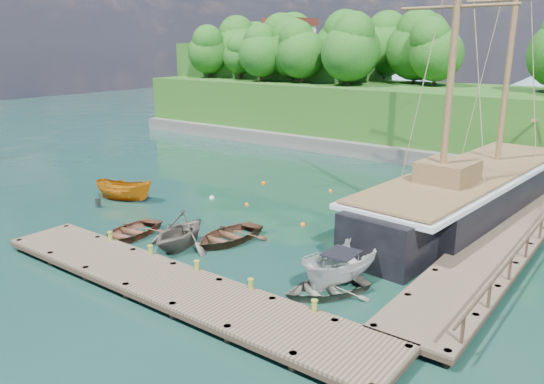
{
  "coord_description": "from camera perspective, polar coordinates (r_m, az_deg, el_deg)",
  "views": [
    {
      "loc": [
        17.28,
        -19.98,
        10.07
      ],
      "look_at": [
        0.09,
        2.83,
        2.0
      ],
      "focal_mm": 35.0,
      "sensor_mm": 36.0,
      "label": 1
    }
  ],
  "objects": [
    {
      "name": "rowboat_3",
      "position": [
        22.54,
        5.79,
        -10.85
      ],
      "size": [
        4.25,
        4.65,
        0.79
      ],
      "primitive_type": "imported",
      "rotation": [
        0.0,
        0.0,
        -0.53
      ],
      "color": "#686257",
      "rests_on": "ground"
    },
    {
      "name": "cabin_boat_white",
      "position": [
        23.5,
        7.37,
        -9.74
      ],
      "size": [
        2.38,
        4.83,
        1.79
      ],
      "primitive_type": "imported",
      "rotation": [
        0.0,
        0.0,
        -0.14
      ],
      "color": "silver",
      "rests_on": "ground"
    },
    {
      "name": "mooring_buoy_5",
      "position": [
        37.39,
        6.32,
        0.05
      ],
      "size": [
        0.27,
        0.27,
        0.27
      ],
      "primitive_type": "sphere",
      "color": "orange",
      "rests_on": "ground"
    },
    {
      "name": "bollard_1",
      "position": [
        25.63,
        -12.83,
        -7.78
      ],
      "size": [
        0.26,
        0.26,
        0.45
      ],
      "primitive_type": "cylinder",
      "color": "olive",
      "rests_on": "ground"
    },
    {
      "name": "bollard_2",
      "position": [
        23.59,
        -8.02,
        -9.66
      ],
      "size": [
        0.26,
        0.26,
        0.45
      ],
      "primitive_type": "cylinder",
      "color": "olive",
      "rests_on": "ground"
    },
    {
      "name": "mooring_buoy_3",
      "position": [
        31.54,
        7.63,
        -2.99
      ],
      "size": [
        0.29,
        0.29,
        0.29
      ],
      "primitive_type": "sphere",
      "color": "white",
      "rests_on": "ground"
    },
    {
      "name": "schooner",
      "position": [
        33.83,
        20.43,
        -0.46
      ],
      "size": [
        7.08,
        28.89,
        21.41
      ],
      "rotation": [
        0.0,
        0.0,
        -0.08
      ],
      "color": "black",
      "rests_on": "ground"
    },
    {
      "name": "headland",
      "position": [
        59.72,
        6.69,
        11.32
      ],
      "size": [
        51.0,
        19.31,
        12.9
      ],
      "color": "#474744",
      "rests_on": "ground"
    },
    {
      "name": "mooring_buoy_2",
      "position": [
        30.41,
        3.35,
        -3.59
      ],
      "size": [
        0.32,
        0.32,
        0.32
      ],
      "primitive_type": "sphere",
      "color": "orange",
      "rests_on": "ground"
    },
    {
      "name": "bollard_4",
      "position": [
        20.22,
        4.52,
        -14.14
      ],
      "size": [
        0.26,
        0.26,
        0.45
      ],
      "primitive_type": "cylinder",
      "color": "olive",
      "rests_on": "ground"
    },
    {
      "name": "bollard_3",
      "position": [
        21.76,
        -2.28,
        -11.8
      ],
      "size": [
        0.26,
        0.26,
        0.45
      ],
      "primitive_type": "cylinder",
      "color": "olive",
      "rests_on": "ground"
    },
    {
      "name": "rowboat_1",
      "position": [
        27.56,
        -9.81,
        -5.9
      ],
      "size": [
        4.16,
        4.57,
        2.07
      ],
      "primitive_type": "imported",
      "rotation": [
        0.0,
        0.0,
        0.22
      ],
      "color": "#585047",
      "rests_on": "ground"
    },
    {
      "name": "dock_near",
      "position": [
        22.54,
        -10.61,
        -9.83
      ],
      "size": [
        20.0,
        3.2,
        1.1
      ],
      "color": "#46392C",
      "rests_on": "ground"
    },
    {
      "name": "motorboat_orange",
      "position": [
        36.41,
        -15.52,
        -0.87
      ],
      "size": [
        4.38,
        2.84,
        1.59
      ],
      "primitive_type": "imported",
      "rotation": [
        0.0,
        0.0,
        1.92
      ],
      "color": "#BD680B",
      "rests_on": "ground"
    },
    {
      "name": "mooring_buoy_1",
      "position": [
        34.13,
        -2.74,
        -1.4
      ],
      "size": [
        0.28,
        0.28,
        0.28
      ],
      "primitive_type": "sphere",
      "color": "orange",
      "rests_on": "ground"
    },
    {
      "name": "mooring_buoy_4",
      "position": [
        39.17,
        -0.92,
        0.88
      ],
      "size": [
        0.36,
        0.36,
        0.36
      ],
      "primitive_type": "sphere",
      "color": "#DC6200",
      "rests_on": "ground"
    },
    {
      "name": "bollard_0",
      "position": [
        27.85,
        -16.87,
        -6.14
      ],
      "size": [
        0.26,
        0.26,
        0.45
      ],
      "primitive_type": "cylinder",
      "color": "olive",
      "rests_on": "ground"
    },
    {
      "name": "rowboat_0",
      "position": [
        29.61,
        -15.0,
        -4.67
      ],
      "size": [
        3.46,
        4.41,
        0.83
      ],
      "primitive_type": "imported",
      "rotation": [
        0.0,
        0.0,
        0.16
      ],
      "color": "brown",
      "rests_on": "ground"
    },
    {
      "name": "ground",
      "position": [
        28.27,
        -3.61,
        -5.12
      ],
      "size": [
        160.0,
        160.0,
        0.0
      ],
      "primitive_type": "plane",
      "color": "#103122",
      "rests_on": "ground"
    },
    {
      "name": "rowboat_2",
      "position": [
        28.06,
        -4.79,
        -5.32
      ],
      "size": [
        3.3,
        4.46,
        0.89
      ],
      "primitive_type": "imported",
      "rotation": [
        0.0,
        0.0,
        -0.05
      ],
      "color": "#533423",
      "rests_on": "ground"
    },
    {
      "name": "dock_east",
      "position": [
        29.23,
        23.52,
        -4.85
      ],
      "size": [
        3.2,
        24.0,
        1.1
      ],
      "color": "#46392C",
      "rests_on": "ground"
    },
    {
      "name": "mooring_buoy_0",
      "position": [
        35.74,
        -6.48,
        -0.69
      ],
      "size": [
        0.35,
        0.35,
        0.35
      ],
      "primitive_type": "sphere",
      "color": "silver",
      "rests_on": "ground"
    }
  ]
}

